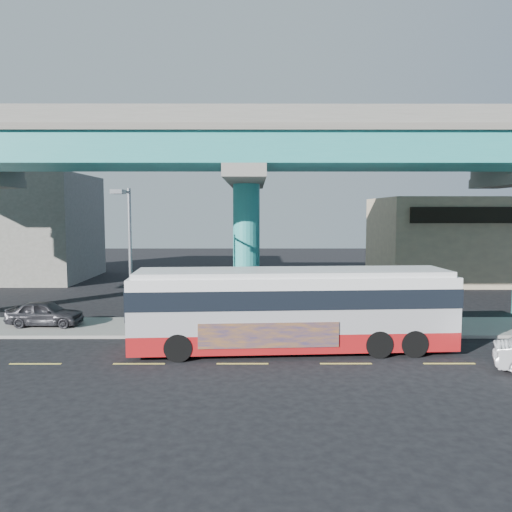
{
  "coord_description": "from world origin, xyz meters",
  "views": [
    {
      "loc": [
        0.48,
        -19.1,
        5.87
      ],
      "look_at": [
        0.53,
        4.0,
        3.8
      ],
      "focal_mm": 35.0,
      "sensor_mm": 36.0,
      "label": 1
    }
  ],
  "objects_px": {
    "transit_bus": "(293,306)",
    "stop_sign": "(435,299)",
    "parked_car": "(45,313)",
    "street_lamp": "(127,239)"
  },
  "relations": [
    {
      "from": "transit_bus",
      "to": "stop_sign",
      "type": "relative_size",
      "value": 6.08
    },
    {
      "from": "parked_car",
      "to": "stop_sign",
      "type": "distance_m",
      "value": 19.15
    },
    {
      "from": "street_lamp",
      "to": "stop_sign",
      "type": "bearing_deg",
      "value": 2.84
    },
    {
      "from": "street_lamp",
      "to": "stop_sign",
      "type": "relative_size",
      "value": 3.04
    },
    {
      "from": "stop_sign",
      "to": "street_lamp",
      "type": "bearing_deg",
      "value": -171.58
    },
    {
      "from": "parked_car",
      "to": "street_lamp",
      "type": "xyz_separation_m",
      "value": [
        4.73,
        -2.08,
        3.84
      ]
    },
    {
      "from": "transit_bus",
      "to": "street_lamp",
      "type": "distance_m",
      "value": 8.1
    },
    {
      "from": "street_lamp",
      "to": "stop_sign",
      "type": "xyz_separation_m",
      "value": [
        14.34,
        0.71,
        -2.89
      ]
    },
    {
      "from": "transit_bus",
      "to": "stop_sign",
      "type": "distance_m",
      "value": 7.43
    },
    {
      "from": "parked_car",
      "to": "transit_bus",
      "type": "bearing_deg",
      "value": -106.76
    }
  ]
}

